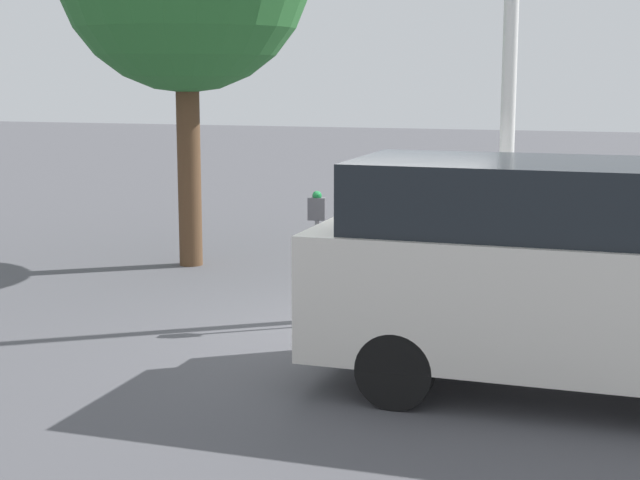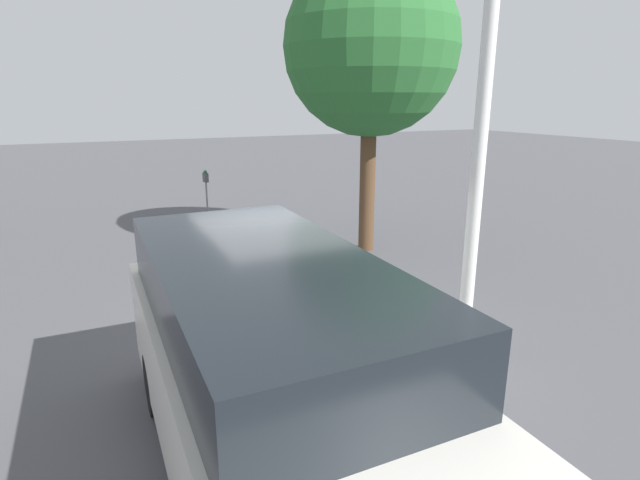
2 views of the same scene
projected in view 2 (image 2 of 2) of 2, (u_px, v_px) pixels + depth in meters
name	position (u px, v px, depth m)	size (l,w,h in m)	color
ground_plane	(299.00, 344.00, 7.23)	(80.00, 80.00, 0.00)	#4C4C51
parking_meter_near	(304.00, 250.00, 7.73)	(0.21, 0.13, 1.59)	gray
parking_meter_far	(206.00, 184.00, 14.04)	(0.21, 0.13, 1.52)	gray
lamp_post	(472.00, 229.00, 6.52)	(0.44, 0.44, 5.18)	beige
parked_van	(269.00, 364.00, 4.44)	(4.90, 1.99, 2.14)	beige
street_tree	(371.00, 48.00, 10.60)	(3.76, 3.76, 6.37)	#513823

